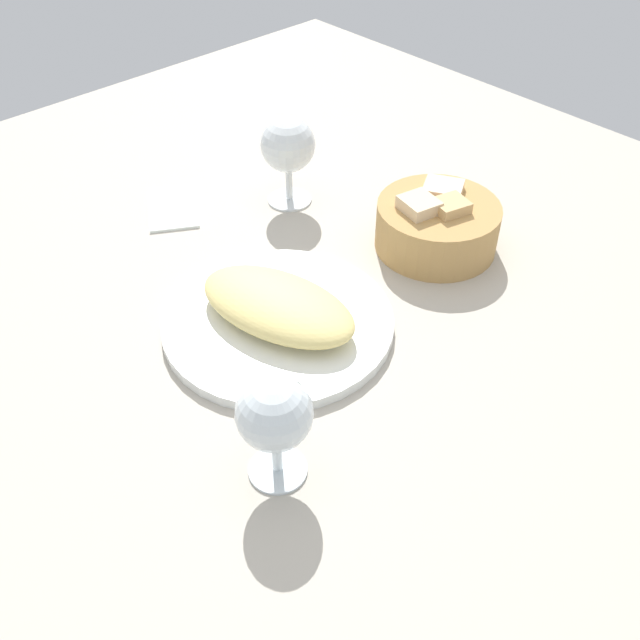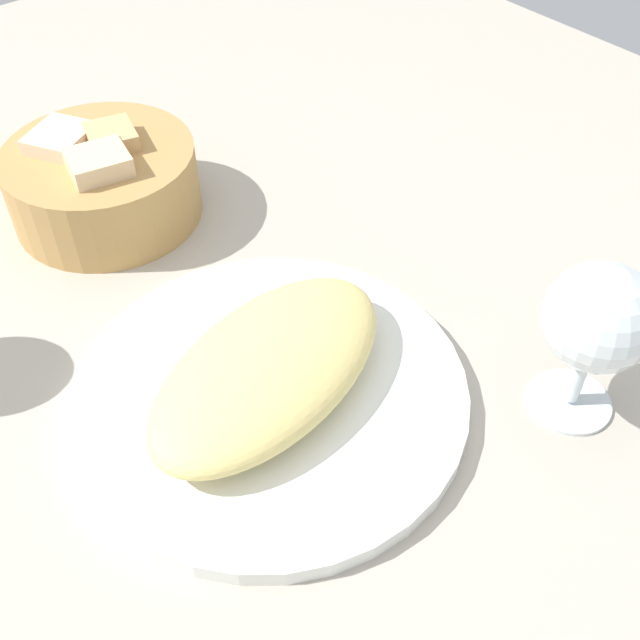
# 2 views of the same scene
# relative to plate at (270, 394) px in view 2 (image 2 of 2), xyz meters

# --- Properties ---
(ground_plane) EXTENTS (1.40, 1.40, 0.02)m
(ground_plane) POSITION_rel_plate_xyz_m (-0.05, 0.05, -0.02)
(ground_plane) COLOR #B3AB9B
(plate) EXTENTS (0.28, 0.28, 0.01)m
(plate) POSITION_rel_plate_xyz_m (0.00, 0.00, 0.00)
(plate) COLOR white
(plate) RESTS_ON ground_plane
(omelette) EXTENTS (0.22, 0.15, 0.04)m
(omelette) POSITION_rel_plate_xyz_m (0.00, 0.00, 0.03)
(omelette) COLOR #EDD57E
(omelette) RESTS_ON plate
(lettuce_garnish) EXTENTS (0.04, 0.04, 0.01)m
(lettuce_garnish) POSITION_rel_plate_xyz_m (0.05, 0.04, 0.01)
(lettuce_garnish) COLOR #438533
(lettuce_garnish) RESTS_ON plate
(bread_basket) EXTENTS (0.17, 0.17, 0.08)m
(bread_basket) POSITION_rel_plate_xyz_m (0.02, 0.27, 0.03)
(bread_basket) COLOR tan
(bread_basket) RESTS_ON ground_plane
(wine_glass_near) EXTENTS (0.07, 0.07, 0.12)m
(wine_glass_near) POSITION_rel_plate_xyz_m (0.16, -0.14, 0.07)
(wine_glass_near) COLOR silver
(wine_glass_near) RESTS_ON ground_plane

